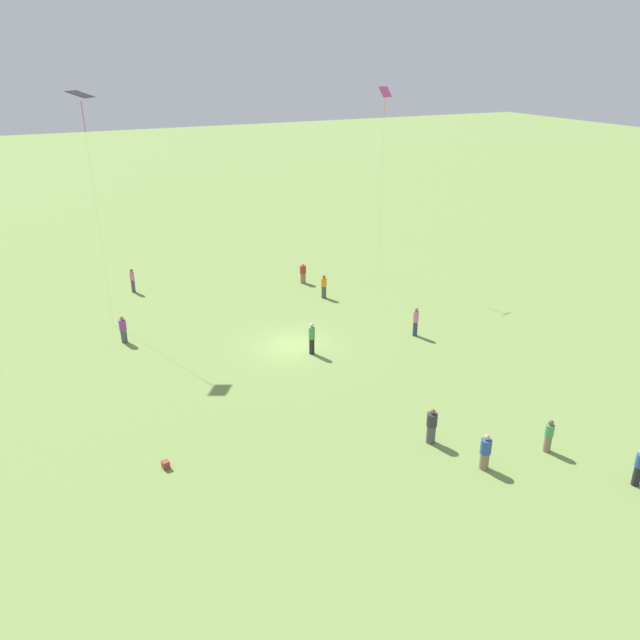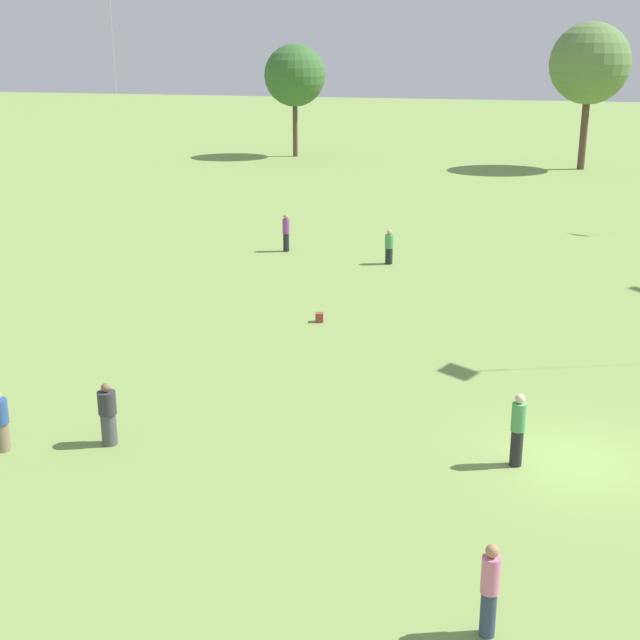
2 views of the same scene
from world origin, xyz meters
The scene contains 10 objects.
ground_plane centered at (0.00, 0.00, 0.00)m, with size 240.00×240.00×0.00m, color #7A994C.
tree_0 centered at (-20.32, 52.86, 6.62)m, with size 5.06×5.06×9.18m.
tree_1 centered at (2.95, 50.54, 7.83)m, with size 6.00×6.00×10.87m.
person_0 centered at (-1.88, -7.38, 0.94)m, with size 0.43×0.43×1.85m.
person_4 centered at (-11.84, -1.66, 0.84)m, with size 0.62×0.62×1.72m.
person_7 centered at (-12.62, 19.87, 0.92)m, with size 0.48×0.48×1.82m.
person_8 centered at (-7.38, 18.51, 0.79)m, with size 0.49×0.49×1.61m.
person_10 centered at (-1.45, -0.59, 0.97)m, with size 0.40×0.40×1.91m.
person_11 centered at (-14.39, -2.58, 0.80)m, with size 0.46×0.46×1.65m.
picnic_bag_0 centered at (-8.67, 9.48, 0.17)m, with size 0.33×0.33×0.34m.
Camera 2 is at (-1.92, -21.14, 10.37)m, focal length 50.00 mm.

